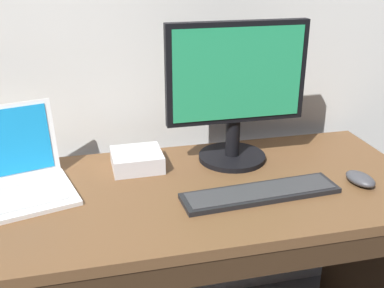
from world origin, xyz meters
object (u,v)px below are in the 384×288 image
at_px(laptop_white, 4,178).
at_px(wired_keyboard, 261,193).
at_px(external_drive_box, 137,160).
at_px(external_monitor, 236,89).
at_px(computer_mouse, 360,179).

xyz_separation_m(laptop_white, wired_keyboard, (0.71, -0.18, -0.04)).
bearing_deg(laptop_white, external_drive_box, 12.66).
bearing_deg(external_monitor, wired_keyboard, -89.43).
height_order(laptop_white, computer_mouse, laptop_white).
bearing_deg(wired_keyboard, laptop_white, 165.90).
relative_size(laptop_white, external_drive_box, 2.59).
relative_size(wired_keyboard, external_drive_box, 2.94).
distance_m(laptop_white, wired_keyboard, 0.74).
bearing_deg(wired_keyboard, external_drive_box, 140.34).
relative_size(external_monitor, external_drive_box, 2.88).
distance_m(external_monitor, computer_mouse, 0.47).
height_order(wired_keyboard, computer_mouse, computer_mouse).
distance_m(external_monitor, external_drive_box, 0.39).
bearing_deg(external_drive_box, wired_keyboard, -39.66).
relative_size(computer_mouse, external_drive_box, 0.66).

